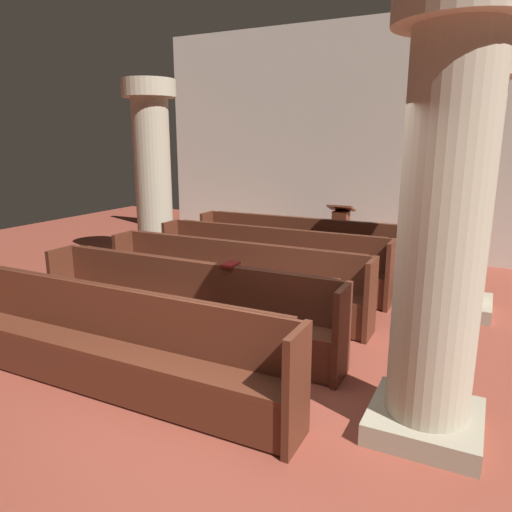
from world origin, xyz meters
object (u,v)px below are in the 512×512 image
object	(u,v)px
pew_row_1	(270,258)
lectern	(340,237)
pew_row_3	(184,303)
pew_row_4	(111,340)
pillar_aisle_side	(469,184)
pew_row_0	(298,244)
hymn_book	(230,264)
pew_row_2	(234,277)
pillar_aisle_rear	(444,218)
kneeler_box_navy	(411,288)
pillar_far_side	(153,171)

from	to	relation	value
pew_row_1	lectern	distance (m)	2.36
pew_row_3	pew_row_4	size ratio (longest dim) A/B	1.00
pillar_aisle_side	pew_row_0	bearing A→B (deg)	161.80
pillar_aisle_side	hymn_book	distance (m)	3.31
pew_row_4	pew_row_0	bearing A→B (deg)	90.00
pew_row_2	pew_row_4	distance (m)	2.29
pew_row_1	pew_row_3	world-z (taller)	same
pillar_aisle_rear	hymn_book	size ratio (longest dim) A/B	15.28
pillar_aisle_side	pillar_aisle_rear	distance (m)	3.11
pew_row_1	kneeler_box_navy	size ratio (longest dim) A/B	11.00
pew_row_0	pillar_far_side	size ratio (longest dim) A/B	1.12
pew_row_2	pew_row_3	size ratio (longest dim) A/B	1.00
pew_row_1	pew_row_4	size ratio (longest dim) A/B	1.00
pillar_aisle_rear	pillar_far_side	bearing A→B (deg)	147.21
pillar_aisle_side	pillar_far_side	size ratio (longest dim) A/B	1.00
pew_row_1	pew_row_3	xyz separation A→B (m)	(0.00, -2.29, 0.00)
lectern	pillar_aisle_side	bearing A→B (deg)	-42.31
pew_row_1	hymn_book	size ratio (longest dim) A/B	17.16
pew_row_2	pillar_far_side	distance (m)	3.35
pew_row_0	pew_row_1	world-z (taller)	same
pew_row_4	pillar_far_side	distance (m)	4.94
pew_row_4	kneeler_box_navy	size ratio (longest dim) A/B	11.00
pew_row_0	pew_row_2	xyz separation A→B (m)	(0.00, -2.29, 0.00)
hymn_book	pillar_aisle_side	bearing A→B (deg)	47.77
pew_row_1	pillar_aisle_rear	world-z (taller)	pillar_aisle_rear
pew_row_2	pew_row_4	xyz separation A→B (m)	(0.00, -2.29, 0.00)
pew_row_0	pillar_aisle_side	world-z (taller)	pillar_aisle_side
lectern	pew_row_1	bearing A→B (deg)	-99.92
pew_row_1	pillar_aisle_rear	xyz separation A→B (m)	(2.67, -2.84, 1.22)
pillar_far_side	pillar_aisle_rear	world-z (taller)	same
pillar_far_side	lectern	bearing A→B (deg)	30.23
pillar_far_side	pillar_aisle_rear	bearing A→B (deg)	-32.79
pew_row_3	pew_row_2	bearing A→B (deg)	90.00
pew_row_3	pillar_aisle_side	size ratio (longest dim) A/B	1.12
kneeler_box_navy	pew_row_2	bearing A→B (deg)	-137.17
lectern	hymn_book	world-z (taller)	lectern
pillar_aisle_rear	lectern	size ratio (longest dim) A/B	3.04
pew_row_3	pillar_far_side	bearing A→B (deg)	132.44
pew_row_0	pillar_aisle_rear	world-z (taller)	pillar_aisle_rear
pillar_far_side	pillar_aisle_side	bearing A→B (deg)	-3.19
pillar_aisle_side	lectern	size ratio (longest dim) A/B	3.04
pew_row_1	pew_row_3	distance (m)	2.29
pillar_aisle_side	pillar_aisle_rear	bearing A→B (deg)	-90.00
kneeler_box_navy	pew_row_1	bearing A→B (deg)	-160.50
hymn_book	kneeler_box_navy	xyz separation A→B (m)	(1.50, 2.82, -0.85)
kneeler_box_navy	pillar_aisle_rear	bearing A→B (deg)	-79.42
pew_row_0	lectern	size ratio (longest dim) A/B	3.41
pew_row_3	hymn_book	bearing A→B (deg)	19.83
pew_row_3	kneeler_box_navy	world-z (taller)	pew_row_3
pew_row_2	pew_row_1	bearing A→B (deg)	90.00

